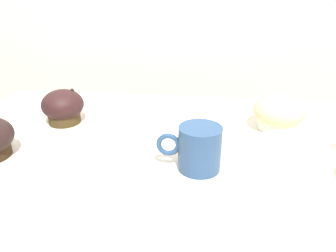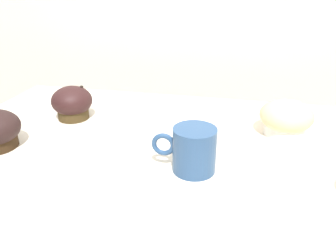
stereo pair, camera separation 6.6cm
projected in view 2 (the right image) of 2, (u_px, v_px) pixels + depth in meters
The scene contains 5 objects.
wall_back at pixel (203, 67), 1.20m from camera, with size 3.20×0.10×1.80m, color beige.
muffin_front_center at pixel (286, 118), 0.71m from camera, with size 0.11×0.11×0.08m.
muffin_back_right at pixel (72, 103), 0.79m from camera, with size 0.10×0.10×0.08m.
coffee_cup at pixel (193, 149), 0.58m from camera, with size 0.12×0.08×0.08m.
serving_plate at pixel (192, 120), 0.79m from camera, with size 0.19×0.19×0.01m.
Camera 2 is at (0.13, -0.58, 1.20)m, focal length 35.00 mm.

